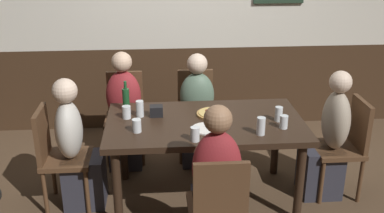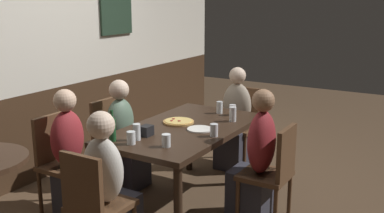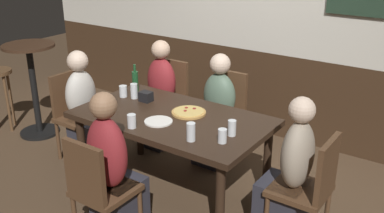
{
  "view_description": "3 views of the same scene",
  "coord_description": "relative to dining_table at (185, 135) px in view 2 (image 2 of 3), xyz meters",
  "views": [
    {
      "loc": [
        -0.38,
        -3.5,
        2.26
      ],
      "look_at": [
        -0.11,
        0.02,
        0.87
      ],
      "focal_mm": 43.16,
      "sensor_mm": 36.0,
      "label": 1
    },
    {
      "loc": [
        -3.47,
        -2.17,
        1.94
      ],
      "look_at": [
        0.05,
        -0.05,
        0.93
      ],
      "focal_mm": 43.12,
      "sensor_mm": 36.0,
      "label": 2
    },
    {
      "loc": [
        2.11,
        -2.74,
        2.2
      ],
      "look_at": [
        0.19,
        0.02,
        0.86
      ],
      "focal_mm": 41.72,
      "sensor_mm": 36.0,
      "label": 3
    }
  ],
  "objects": [
    {
      "name": "ground_plane",
      "position": [
        0.0,
        0.0,
        -0.66
      ],
      "size": [
        12.0,
        12.0,
        0.0
      ],
      "primitive_type": "plane",
      "color": "#4C3826"
    },
    {
      "name": "wall_back",
      "position": [
        0.01,
        1.65,
        0.64
      ],
      "size": [
        6.4,
        0.13,
        2.6
      ],
      "color": "#3D2819",
      "rests_on": "ground_plane"
    },
    {
      "name": "dining_table",
      "position": [
        0.0,
        0.0,
        0.0
      ],
      "size": [
        1.64,
        0.93,
        0.74
      ],
      "color": "black",
      "rests_on": "ground_plane"
    },
    {
      "name": "chair_mid_near",
      "position": [
        0.0,
        -0.88,
        -0.16
      ],
      "size": [
        0.4,
        0.4,
        0.88
      ],
      "color": "#513521",
      "rests_on": "ground_plane"
    },
    {
      "name": "chair_head_east",
      "position": [
        1.24,
        0.0,
        -0.16
      ],
      "size": [
        0.4,
        0.4,
        0.88
      ],
      "color": "#513521",
      "rests_on": "ground_plane"
    },
    {
      "name": "chair_head_west",
      "position": [
        -1.24,
        0.0,
        -0.16
      ],
      "size": [
        0.4,
        0.4,
        0.88
      ],
      "color": "#513521",
      "rests_on": "ground_plane"
    },
    {
      "name": "chair_left_far",
      "position": [
        -0.72,
        0.88,
        -0.16
      ],
      "size": [
        0.4,
        0.4,
        0.88
      ],
      "color": "#513521",
      "rests_on": "ground_plane"
    },
    {
      "name": "chair_mid_far",
      "position": [
        0.0,
        0.88,
        -0.16
      ],
      "size": [
        0.4,
        0.4,
        0.88
      ],
      "color": "#513521",
      "rests_on": "ground_plane"
    },
    {
      "name": "person_mid_near",
      "position": [
        0.0,
        -0.72,
        -0.16
      ],
      "size": [
        0.34,
        0.37,
        1.18
      ],
      "color": "#2D2D38",
      "rests_on": "ground_plane"
    },
    {
      "name": "person_head_east",
      "position": [
        1.07,
        0.0,
        -0.18
      ],
      "size": [
        0.37,
        0.34,
        1.15
      ],
      "color": "#2D2D38",
      "rests_on": "ground_plane"
    },
    {
      "name": "person_head_west",
      "position": [
        -1.07,
        0.0,
        -0.18
      ],
      "size": [
        0.37,
        0.34,
        1.14
      ],
      "color": "#2D2D38",
      "rests_on": "ground_plane"
    },
    {
      "name": "person_left_far",
      "position": [
        -0.72,
        0.72,
        -0.18
      ],
      "size": [
        0.34,
        0.37,
        1.14
      ],
      "color": "#2D2D38",
      "rests_on": "ground_plane"
    },
    {
      "name": "person_mid_far",
      "position": [
        -0.0,
        0.72,
        -0.19
      ],
      "size": [
        0.34,
        0.37,
        1.11
      ],
      "color": "#2D2D38",
      "rests_on": "ground_plane"
    },
    {
      "name": "pizza",
      "position": [
        0.09,
        0.12,
        0.09
      ],
      "size": [
        0.29,
        0.29,
        0.03
      ],
      "color": "tan",
      "rests_on": "dining_table"
    },
    {
      "name": "pint_glass_stout",
      "position": [
        -0.12,
        -0.37,
        0.13
      ],
      "size": [
        0.07,
        0.07,
        0.11
      ],
      "color": "silver",
      "rests_on": "dining_table"
    },
    {
      "name": "pint_glass_pale",
      "position": [
        -0.56,
        -0.17,
        0.13
      ],
      "size": [
        0.07,
        0.07,
        0.1
      ],
      "color": "silver",
      "rests_on": "dining_table"
    },
    {
      "name": "pint_glass_amber",
      "position": [
        0.61,
        -0.19,
        0.13
      ],
      "size": [
        0.07,
        0.07,
        0.11
      ],
      "color": "silver",
      "rests_on": "dining_table"
    },
    {
      "name": "highball_clear",
      "position": [
        0.4,
        -0.3,
        0.14
      ],
      "size": [
        0.07,
        0.07,
        0.14
      ],
      "color": "silver",
      "rests_on": "dining_table"
    },
    {
      "name": "beer_glass_half",
      "position": [
        -0.54,
        0.14,
        0.14
      ],
      "size": [
        0.07,
        0.07,
        0.14
      ],
      "color": "silver",
      "rests_on": "dining_table"
    },
    {
      "name": "beer_glass_tall",
      "position": [
        0.61,
        -0.05,
        0.13
      ],
      "size": [
        0.06,
        0.06,
        0.12
      ],
      "color": "silver",
      "rests_on": "dining_table"
    },
    {
      "name": "tumbler_short",
      "position": [
        -0.65,
        0.11,
        0.13
      ],
      "size": [
        0.07,
        0.07,
        0.11
      ],
      "color": "silver",
      "rests_on": "dining_table"
    },
    {
      "name": "beer_bottle_green",
      "position": [
        -0.66,
        0.29,
        0.19
      ],
      "size": [
        0.06,
        0.06,
        0.27
      ],
      "color": "#194723",
      "rests_on": "dining_table"
    },
    {
      "name": "plate_white_large",
      "position": [
        -0.01,
        -0.17,
        0.09
      ],
      "size": [
        0.23,
        0.23,
        0.01
      ],
      "primitive_type": "cylinder",
      "color": "white",
      "rests_on": "dining_table"
    },
    {
      "name": "condiment_caddy",
      "position": [
        -0.4,
        0.14,
        0.13
      ],
      "size": [
        0.11,
        0.09,
        0.09
      ],
      "primitive_type": "cube",
      "color": "black",
      "rests_on": "dining_table"
    }
  ]
}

